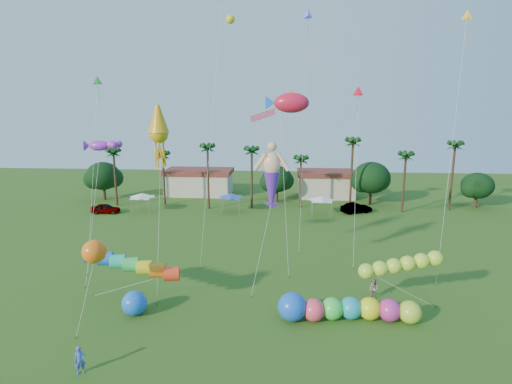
# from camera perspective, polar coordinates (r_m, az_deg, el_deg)

# --- Properties ---
(ground) EXTENTS (160.00, 160.00, 0.00)m
(ground) POSITION_cam_1_polar(r_m,az_deg,el_deg) (28.96, -1.63, -22.02)
(ground) COLOR #285116
(ground) RESTS_ON ground
(tree_line) EXTENTS (69.46, 8.91, 11.00)m
(tree_line) POSITION_cam_1_polar(r_m,az_deg,el_deg) (68.93, 5.13, 1.89)
(tree_line) COLOR #3A2819
(tree_line) RESTS_ON ground
(buildings_row) EXTENTS (35.00, 7.00, 4.00)m
(buildings_row) POSITION_cam_1_polar(r_m,az_deg,el_deg) (75.46, -0.02, 1.05)
(buildings_row) COLOR beige
(buildings_row) RESTS_ON ground
(tent_row) EXTENTS (31.00, 4.00, 0.60)m
(tent_row) POSITION_cam_1_polar(r_m,az_deg,el_deg) (62.30, -3.65, -0.58)
(tent_row) COLOR white
(tent_row) RESTS_ON ground
(car_a) EXTENTS (4.54, 2.08, 1.51)m
(car_a) POSITION_cam_1_polar(r_m,az_deg,el_deg) (66.92, -20.72, -2.22)
(car_a) COLOR #4C4C54
(car_a) RESTS_ON ground
(car_b) EXTENTS (5.09, 3.41, 1.59)m
(car_b) POSITION_cam_1_polar(r_m,az_deg,el_deg) (64.69, 14.14, -2.24)
(car_b) COLOR #4C4C54
(car_b) RESTS_ON ground
(spectator_a) EXTENTS (0.78, 0.70, 1.79)m
(spectator_a) POSITION_cam_1_polar(r_m,az_deg,el_deg) (28.87, -23.86, -21.12)
(spectator_a) COLOR blue
(spectator_a) RESTS_ON ground
(spectator_b) EXTENTS (1.04, 1.08, 1.75)m
(spectator_b) POSITION_cam_1_polar(r_m,az_deg,el_deg) (36.85, 16.49, -13.14)
(spectator_b) COLOR gray
(spectator_b) RESTS_ON ground
(caterpillar_inflatable) EXTENTS (11.03, 2.69, 2.25)m
(caterpillar_inflatable) POSITION_cam_1_polar(r_m,az_deg,el_deg) (32.84, 12.33, -16.00)
(caterpillar_inflatable) COLOR #FF435C
(caterpillar_inflatable) RESTS_ON ground
(blue_ball) EXTENTS (1.97, 1.97, 1.97)m
(blue_ball) POSITION_cam_1_polar(r_m,az_deg,el_deg) (34.28, -16.98, -14.93)
(blue_ball) COLOR blue
(blue_ball) RESTS_ON ground
(rainbow_tube) EXTENTS (9.78, 2.30, 3.63)m
(rainbow_tube) POSITION_cam_1_polar(r_m,az_deg,el_deg) (34.23, -15.41, -11.09)
(rainbow_tube) COLOR #FB3B1B
(rainbow_tube) RESTS_ON ground
(green_worm) EXTENTS (9.34, 3.94, 3.82)m
(green_worm) POSITION_cam_1_polar(r_m,az_deg,el_deg) (34.55, 15.45, -10.86)
(green_worm) COLOR #B1E232
(green_worm) RESTS_ON ground
(orange_ball_kite) EXTENTS (2.16, 2.53, 6.90)m
(orange_ball_kite) POSITION_cam_1_polar(r_m,az_deg,el_deg) (31.28, -22.11, -7.91)
(orange_ball_kite) COLOR orange
(orange_ball_kite) RESTS_ON ground
(merman_kite) EXTENTS (3.11, 5.39, 12.65)m
(merman_kite) POSITION_cam_1_polar(r_m,az_deg,el_deg) (36.64, 2.26, 1.67)
(merman_kite) COLOR #F0B988
(merman_kite) RESTS_ON ground
(fish_kite) EXTENTS (5.53, 6.09, 17.81)m
(fish_kite) POSITION_cam_1_polar(r_m,az_deg,el_deg) (41.27, 5.09, 12.57)
(fish_kite) COLOR red
(fish_kite) RESTS_ON ground
(squid_kite) EXTENTS (1.97, 4.64, 16.55)m
(squid_kite) POSITION_cam_1_polar(r_m,az_deg,el_deg) (35.42, -13.71, 8.06)
(squid_kite) COLOR gold
(squid_kite) RESTS_ON ground
(lobster_kite) EXTENTS (3.78, 4.57, 13.43)m
(lobster_kite) POSITION_cam_1_polar(r_m,az_deg,el_deg) (40.04, -21.47, 6.18)
(lobster_kite) COLOR #A22AD5
(lobster_kite) RESTS_ON ground
(delta_kite_red) EXTENTS (1.31, 4.08, 18.40)m
(delta_kite_red) POSITION_cam_1_polar(r_m,az_deg,el_deg) (43.53, 14.39, 13.31)
(delta_kite_red) COLOR red
(delta_kite_red) RESTS_ON ground
(delta_kite_yellow) EXTENTS (2.48, 4.16, 24.79)m
(delta_kite_yellow) POSITION_cam_1_polar(r_m,az_deg,el_deg) (43.13, 27.83, 20.47)
(delta_kite_yellow) COLOR yellow
(delta_kite_yellow) RESTS_ON ground
(delta_kite_green) EXTENTS (1.10, 4.71, 19.31)m
(delta_kite_green) POSITION_cam_1_polar(r_m,az_deg,el_deg) (44.01, -21.72, 13.88)
(delta_kite_green) COLOR green
(delta_kite_green) RESTS_ON ground
(delta_kite_blue) EXTENTS (1.31, 4.61, 26.83)m
(delta_kite_blue) POSITION_cam_1_polar(r_m,az_deg,el_deg) (48.20, 7.39, 23.21)
(delta_kite_blue) COLOR #1925E8
(delta_kite_blue) RESTS_ON ground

